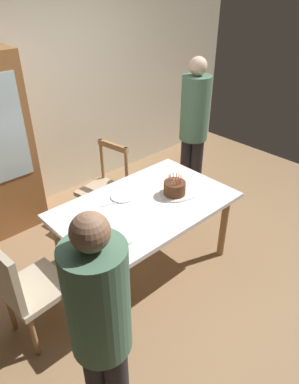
{
  "coord_description": "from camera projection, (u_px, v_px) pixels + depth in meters",
  "views": [
    {
      "loc": [
        -1.72,
        -1.91,
        2.45
      ],
      "look_at": [
        0.05,
        0.0,
        0.84
      ],
      "focal_mm": 32.72,
      "sensor_mm": 36.0,
      "label": 1
    }
  ],
  "objects": [
    {
      "name": "plate_far_side",
      "position": [
        123.0,
        196.0,
        3.17
      ],
      "size": [
        0.22,
        0.22,
        0.01
      ],
      "primitive_type": "cylinder",
      "color": "white",
      "rests_on": "dining_table"
    },
    {
      "name": "person_guest",
      "position": [
        194.0,
        126.0,
        3.96
      ],
      "size": [
        0.32,
        0.32,
        1.75
      ],
      "color": "#262328",
      "rests_on": "ground"
    },
    {
      "name": "chair_spindle_back",
      "position": [
        105.0,
        190.0,
        3.82
      ],
      "size": [
        0.51,
        0.51,
        0.95
      ],
      "color": "tan",
      "rests_on": "ground"
    },
    {
      "name": "person_celebrant",
      "position": [
        101.0,
        326.0,
        1.79
      ],
      "size": [
        0.32,
        0.32,
        1.63
      ],
      "color": "#262328",
      "rests_on": "ground"
    },
    {
      "name": "plate_near_celebrant",
      "position": [
        123.0,
        236.0,
        2.69
      ],
      "size": [
        0.22,
        0.22,
        0.01
      ],
      "primitive_type": "cylinder",
      "color": "white",
      "rests_on": "dining_table"
    },
    {
      "name": "dining_table",
      "position": [
        145.0,
        212.0,
        3.13
      ],
      "size": [
        1.56,
        0.98,
        0.74
      ],
      "color": "white",
      "rests_on": "ground"
    },
    {
      "name": "chair_upholstered",
      "position": [
        23.0,
        287.0,
        2.54
      ],
      "size": [
        0.48,
        0.47,
        0.95
      ],
      "color": "tan",
      "rests_on": "ground"
    },
    {
      "name": "back_wall",
      "position": [
        35.0,
        96.0,
        3.94
      ],
      "size": [
        6.4,
        0.1,
        2.6
      ],
      "primitive_type": "cube",
      "color": "beige",
      "rests_on": "ground"
    },
    {
      "name": "birthday_cake",
      "position": [
        175.0,
        189.0,
        3.18
      ],
      "size": [
        0.28,
        0.28,
        0.2
      ],
      "color": "silver",
      "rests_on": "dining_table"
    },
    {
      "name": "fork_near_guest",
      "position": [
        187.0,
        200.0,
        3.13
      ],
      "size": [
        0.18,
        0.06,
        0.01
      ],
      "primitive_type": "cube",
      "rotation": [
        0.0,
        0.0,
        -0.22
      ],
      "color": "silver",
      "rests_on": "dining_table"
    },
    {
      "name": "ground",
      "position": [
        146.0,
        265.0,
        3.47
      ],
      "size": [
        6.4,
        6.4,
        0.0
      ],
      "primitive_type": "plane",
      "color": "#93704C"
    },
    {
      "name": "fork_near_celebrant",
      "position": [
        106.0,
        244.0,
        2.61
      ],
      "size": [
        0.18,
        0.03,
        0.01
      ],
      "primitive_type": "cube",
      "rotation": [
        0.0,
        0.0,
        0.08
      ],
      "color": "silver",
      "rests_on": "dining_table"
    },
    {
      "name": "fork_far_side",
      "position": [
        110.0,
        204.0,
        3.07
      ],
      "size": [
        0.18,
        0.06,
        0.01
      ],
      "primitive_type": "cube",
      "rotation": [
        0.0,
        0.0,
        -0.24
      ],
      "color": "silver",
      "rests_on": "dining_table"
    }
  ]
}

